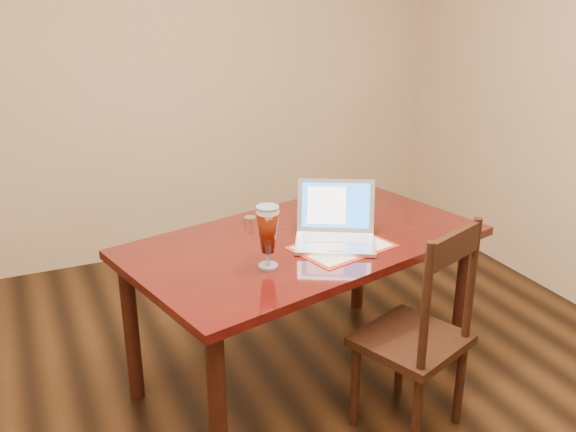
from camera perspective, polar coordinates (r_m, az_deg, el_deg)
name	(u,v)px	position (r m, az deg, el deg)	size (l,w,h in m)	color
room_shell	(290,32)	(2.03, 0.20, 16.02)	(4.51, 5.01, 2.71)	tan
dining_table	(305,255)	(3.03, 1.50, -3.50)	(1.81, 1.29, 1.04)	#430A09
dining_chair	(418,336)	(2.86, 11.52, -10.44)	(0.54, 0.53, 1.00)	black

